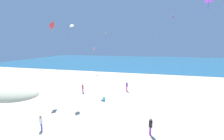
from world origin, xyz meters
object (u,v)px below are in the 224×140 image
object	(u,v)px
person_0	(127,86)
kite_orange	(106,33)
person_2	(104,99)
kite_pink	(94,48)
person_3	(151,126)
person_1	(41,122)
kite_red	(52,25)
kite_white	(71,25)
kite_magenta	(173,17)
kite_blue	(156,35)
person_5	(83,88)

from	to	relation	value
person_0	kite_orange	distance (m)	22.05
person_2	kite_pink	xyz separation A→B (m)	(-7.88, 17.15, 6.74)
person_3	kite_pink	size ratio (longest dim) A/B	0.94
kite_orange	person_1	bearing A→B (deg)	-85.66
person_2	kite_pink	size ratio (longest dim) A/B	0.41
kite_red	person_3	bearing A→B (deg)	-23.68
kite_white	kite_pink	xyz separation A→B (m)	(-3.34, 16.88, -3.32)
person_3	kite_orange	xyz separation A→B (m)	(-11.87, 27.77, 10.45)
kite_white	kite_magenta	world-z (taller)	kite_magenta
kite_orange	kite_blue	bearing A→B (deg)	-12.57
person_1	kite_white	xyz separation A→B (m)	(-0.80, 7.49, 9.50)
kite_pink	kite_orange	size ratio (longest dim) A/B	1.64
person_0	kite_red	distance (m)	14.55
person_1	person_5	distance (m)	9.55
person_1	kite_orange	size ratio (longest dim) A/B	1.41
person_0	person_3	world-z (taller)	person_0
kite_blue	person_3	bearing A→B (deg)	-95.20
person_5	kite_magenta	xyz separation A→B (m)	(16.77, 19.67, 14.27)
person_0	kite_orange	size ratio (longest dim) A/B	1.58
person_1	kite_magenta	bearing A→B (deg)	24.55
person_2	person_5	xyz separation A→B (m)	(-4.27, 2.31, 0.59)
kite_blue	kite_magenta	bearing A→B (deg)	35.03
person_1	kite_blue	bearing A→B (deg)	29.18
person_2	kite_white	world-z (taller)	kite_white
person_0	kite_blue	distance (m)	17.93
person_1	kite_pink	size ratio (longest dim) A/B	0.86
person_1	kite_red	xyz separation A→B (m)	(-3.67, 7.38, 9.56)
person_5	kite_pink	distance (m)	16.47
kite_pink	kite_orange	xyz separation A→B (m)	(1.92, 4.93, 4.35)
person_3	kite_orange	world-z (taller)	kite_orange
person_1	kite_orange	xyz separation A→B (m)	(-2.22, 29.31, 10.53)
kite_pink	kite_orange	bearing A→B (deg)	68.73
kite_red	kite_blue	xyz separation A→B (m)	(15.56, 18.78, -0.05)
person_2	person_3	distance (m)	8.23
kite_pink	person_1	bearing A→B (deg)	-80.36
person_5	kite_blue	world-z (taller)	kite_blue
person_2	kite_blue	size ratio (longest dim) A/B	0.65
person_2	kite_orange	world-z (taller)	kite_orange
kite_red	kite_pink	world-z (taller)	kite_red
kite_white	person_1	bearing A→B (deg)	-83.90
kite_white	kite_pink	world-z (taller)	kite_white
person_0	person_1	world-z (taller)	person_0
person_5	kite_white	world-z (taller)	kite_white
person_1	person_2	xyz separation A→B (m)	(3.74, 7.23, -0.56)
kite_red	kite_orange	size ratio (longest dim) A/B	1.58
person_2	kite_orange	size ratio (longest dim) A/B	0.67
person_0	kite_blue	xyz separation A→B (m)	(5.47, 14.25, 9.41)
kite_orange	kite_blue	size ratio (longest dim) A/B	0.97
person_0	person_3	bearing A→B (deg)	129.83
person_2	kite_pink	bearing A→B (deg)	-68.53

